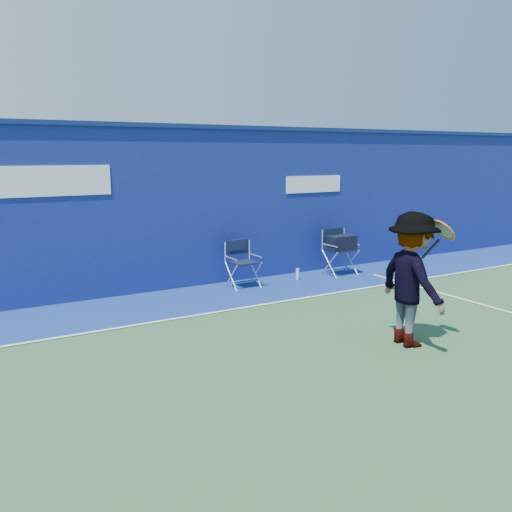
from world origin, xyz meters
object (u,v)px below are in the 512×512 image
directors_chair_right (340,256)px  tennis_player (412,279)px  water_bottle (297,274)px  directors_chair_left (243,272)px

directors_chair_right → tennis_player: 4.31m
directors_chair_right → water_bottle: (-1.05, 0.06, -0.29)m
water_bottle → tennis_player: 4.07m
tennis_player → directors_chair_right: bearing=63.7°
directors_chair_right → water_bottle: directors_chair_right is taller
directors_chair_left → water_bottle: size_ratio=3.89×
directors_chair_right → water_bottle: bearing=176.6°
directors_chair_left → water_bottle: bearing=-0.8°
directors_chair_right → directors_chair_left: bearing=178.0°
directors_chair_left → tennis_player: bearing=-84.0°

